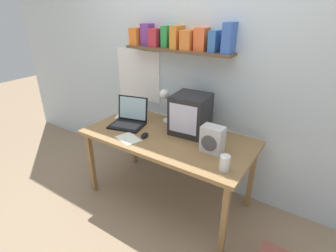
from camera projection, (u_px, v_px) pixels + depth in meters
The scene contains 11 objects.
ground_plane at pixel (168, 197), 2.72m from camera, with size 12.00×12.00×0.00m, color #9A8064.
back_wall at pixel (195, 63), 2.54m from camera, with size 5.60×0.24×2.60m.
corner_desk at pixel (168, 141), 2.45m from camera, with size 1.57×0.79×0.72m.
crt_monitor at pixel (191, 114), 2.42m from camera, with size 0.34×0.35×0.37m.
laptop at pixel (129, 118), 2.64m from camera, with size 0.38×0.36×0.26m.
desk_lamp at pixel (165, 99), 2.59m from camera, with size 0.11×0.16×0.36m.
juice_glass at pixel (225, 164), 1.90m from camera, with size 0.08×0.08×0.12m.
space_heater at pixel (212, 139), 2.12m from camera, with size 0.18×0.13×0.22m.
computer_mouse at pixel (145, 135), 2.40m from camera, with size 0.08×0.12×0.03m.
loose_paper_near_laptop at pixel (128, 139), 2.37m from camera, with size 0.26×0.22×0.00m.
printed_handout at pixel (125, 116), 2.85m from camera, with size 0.23×0.22×0.00m.
Camera 1 is at (1.19, -1.80, 1.82)m, focal length 28.00 mm.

